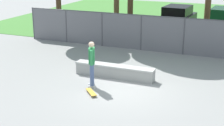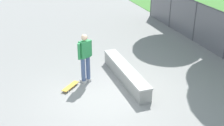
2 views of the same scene
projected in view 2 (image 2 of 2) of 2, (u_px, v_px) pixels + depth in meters
The scene contains 4 objects.
ground_plane at pixel (104, 96), 10.08m from camera, with size 80.00×80.00×0.00m, color gray.
concrete_ledge at pixel (125, 74), 10.97m from camera, with size 3.45×0.49×0.54m.
skateboarder at pixel (85, 56), 10.55m from camera, with size 0.39×0.56×1.82m.
skateboard at pixel (70, 86), 10.53m from camera, with size 0.69×0.72×0.09m.
Camera 2 is at (8.23, -2.69, 5.28)m, focal length 48.60 mm.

